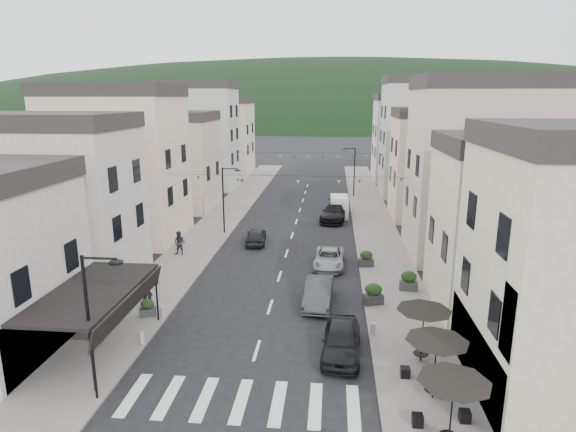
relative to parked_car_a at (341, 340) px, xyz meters
name	(u,v)px	position (x,y,z in m)	size (l,w,h in m)	color
sidewalk_left	(224,217)	(-11.57, 26.00, -0.69)	(4.00, 76.00, 0.12)	slate
sidewalk_right	(372,220)	(3.43, 26.00, -0.69)	(4.00, 76.00, 0.12)	slate
hill_backdrop	(329,117)	(-4.07, 294.00, -0.75)	(640.00, 360.00, 70.00)	black
boutique_awning	(97,293)	(-11.31, -1.00, 2.36)	(3.77, 7.50, 3.28)	black
buildings_row_left	(172,151)	(-18.57, 31.75, 5.37)	(10.20, 54.16, 14.00)	#B0ABA1
buildings_row_right	(440,153)	(10.43, 30.59, 5.57)	(10.20, 54.16, 14.50)	#BAB394
cafe_terrace	(436,347)	(3.63, -3.20, 1.60)	(2.50, 8.10, 2.53)	black
streetlamp_left_near	(94,311)	(-9.89, -4.00, 2.95)	(1.70, 0.56, 6.00)	black
streetlamp_left_far	(226,194)	(-9.89, 20.00, 2.95)	(1.70, 0.56, 6.00)	black
streetlamp_right_far	(352,167)	(1.76, 38.00, 2.95)	(1.70, 0.56, 6.00)	black
bollards	(255,348)	(-4.07, -0.50, -0.33)	(11.66, 10.26, 0.60)	gray
bunting_near	(288,180)	(-4.07, 16.00, 4.90)	(19.00, 0.28, 0.62)	black
bunting_far	(301,156)	(-4.07, 32.00, 4.90)	(19.00, 0.28, 0.62)	black
parked_car_a	(341,340)	(0.00, 0.00, 0.00)	(1.78, 4.43, 1.51)	black
parked_car_b	(319,293)	(-1.27, 5.68, -0.03)	(1.53, 4.40, 1.45)	#323234
parked_car_c	(329,258)	(-0.71, 12.28, -0.12)	(2.11, 4.57, 1.27)	#979A9F
parked_car_d	(334,212)	(-0.34, 25.85, 0.07)	(2.30, 5.67, 1.64)	black
parked_car_e	(256,236)	(-6.87, 17.40, -0.08)	(1.59, 3.96, 1.35)	black
delivery_van	(339,205)	(0.14, 28.02, 0.29)	(1.85, 4.47, 2.12)	white
pedestrian_a	(147,291)	(-11.16, 4.32, 0.26)	(0.65, 0.43, 1.79)	black
pedestrian_b	(180,243)	(-12.16, 13.53, 0.30)	(0.91, 0.71, 1.87)	#28212C
planter_la	(148,308)	(-10.64, 2.99, -0.15)	(0.99, 0.74, 0.99)	#2E2E31
planter_lb	(148,275)	(-12.34, 7.52, -0.03)	(1.26, 0.99, 1.24)	#2C2C2E
planter_ra	(373,294)	(1.93, 5.76, -0.02)	(1.27, 0.95, 1.26)	#29282B
planter_rb	(409,281)	(4.31, 8.10, -0.03)	(1.15, 0.70, 1.24)	#323235
planter_rc	(366,259)	(1.93, 12.29, -0.07)	(1.10, 0.69, 1.16)	#2C2C2E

